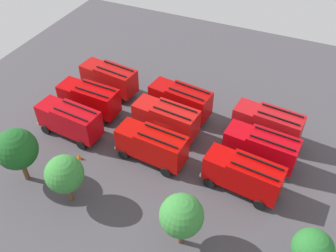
{
  "coord_description": "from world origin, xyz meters",
  "views": [
    {
      "loc": [
        -11.96,
        26.68,
        27.46
      ],
      "look_at": [
        0.0,
        0.0,
        1.4
      ],
      "focal_mm": 39.44,
      "sensor_mm": 36.0,
      "label": 1
    }
  ],
  "objects_px": {
    "fire_truck_2": "(109,78)",
    "tree_1": "(182,216)",
    "fire_truck_3": "(261,147)",
    "traffic_cone_1": "(79,157)",
    "tree_3": "(17,149)",
    "firefighter_0": "(248,111)",
    "fire_truck_7": "(152,145)",
    "fire_truck_0": "(268,123)",
    "tree_0": "(313,249)",
    "fire_truck_8": "(70,120)",
    "fire_truck_1": "(180,100)",
    "fire_truck_5": "(89,98)",
    "fire_truck_6": "(243,174)",
    "traffic_cone_0": "(179,94)",
    "fire_truck_4": "(166,119)",
    "tree_2": "(64,174)",
    "firefighter_1": "(63,88)"
  },
  "relations": [
    {
      "from": "fire_truck_3",
      "to": "fire_truck_4",
      "type": "distance_m",
      "value": 10.16
    },
    {
      "from": "fire_truck_4",
      "to": "fire_truck_6",
      "type": "distance_m",
      "value": 10.39
    },
    {
      "from": "fire_truck_0",
      "to": "fire_truck_8",
      "type": "distance_m",
      "value": 20.75
    },
    {
      "from": "fire_truck_1",
      "to": "firefighter_1",
      "type": "relative_size",
      "value": 4.43
    },
    {
      "from": "tree_0",
      "to": "traffic_cone_0",
      "type": "bearing_deg",
      "value": -43.96
    },
    {
      "from": "firefighter_1",
      "to": "fire_truck_5",
      "type": "bearing_deg",
      "value": 123.95
    },
    {
      "from": "fire_truck_8",
      "to": "tree_0",
      "type": "bearing_deg",
      "value": 172.33
    },
    {
      "from": "tree_0",
      "to": "fire_truck_0",
      "type": "bearing_deg",
      "value": -65.65
    },
    {
      "from": "fire_truck_5",
      "to": "tree_3",
      "type": "height_order",
      "value": "tree_3"
    },
    {
      "from": "fire_truck_2",
      "to": "tree_3",
      "type": "bearing_deg",
      "value": 96.19
    },
    {
      "from": "firefighter_1",
      "to": "tree_1",
      "type": "relative_size",
      "value": 0.31
    },
    {
      "from": "firefighter_0",
      "to": "firefighter_1",
      "type": "bearing_deg",
      "value": 0.79
    },
    {
      "from": "fire_truck_0",
      "to": "fire_truck_5",
      "type": "relative_size",
      "value": 1.02
    },
    {
      "from": "fire_truck_1",
      "to": "fire_truck_8",
      "type": "xyz_separation_m",
      "value": [
        9.33,
        7.94,
        0.0
      ]
    },
    {
      "from": "fire_truck_3",
      "to": "fire_truck_5",
      "type": "relative_size",
      "value": 1.01
    },
    {
      "from": "fire_truck_3",
      "to": "traffic_cone_1",
      "type": "height_order",
      "value": "fire_truck_3"
    },
    {
      "from": "fire_truck_0",
      "to": "traffic_cone_1",
      "type": "distance_m",
      "value": 19.7
    },
    {
      "from": "fire_truck_1",
      "to": "fire_truck_6",
      "type": "bearing_deg",
      "value": 147.83
    },
    {
      "from": "firefighter_1",
      "to": "tree_1",
      "type": "distance_m",
      "value": 24.8
    },
    {
      "from": "fire_truck_8",
      "to": "tree_2",
      "type": "distance_m",
      "value": 8.92
    },
    {
      "from": "tree_0",
      "to": "traffic_cone_0",
      "type": "height_order",
      "value": "tree_0"
    },
    {
      "from": "fire_truck_2",
      "to": "tree_1",
      "type": "bearing_deg",
      "value": 142.54
    },
    {
      "from": "fire_truck_6",
      "to": "fire_truck_7",
      "type": "distance_m",
      "value": 9.17
    },
    {
      "from": "tree_1",
      "to": "traffic_cone_0",
      "type": "relative_size",
      "value": 8.3
    },
    {
      "from": "fire_truck_2",
      "to": "fire_truck_3",
      "type": "xyz_separation_m",
      "value": [
        -19.55,
        4.17,
        0.0
      ]
    },
    {
      "from": "fire_truck_3",
      "to": "fire_truck_4",
      "type": "height_order",
      "value": "same"
    },
    {
      "from": "fire_truck_7",
      "to": "traffic_cone_0",
      "type": "relative_size",
      "value": 11.31
    },
    {
      "from": "fire_truck_2",
      "to": "fire_truck_7",
      "type": "xyz_separation_m",
      "value": [
        -9.74,
        8.21,
        0.0
      ]
    },
    {
      "from": "tree_0",
      "to": "traffic_cone_1",
      "type": "distance_m",
      "value": 22.95
    },
    {
      "from": "fire_truck_6",
      "to": "tree_1",
      "type": "distance_m",
      "value": 8.06
    },
    {
      "from": "fire_truck_3",
      "to": "fire_truck_5",
      "type": "bearing_deg",
      "value": 5.67
    },
    {
      "from": "fire_truck_7",
      "to": "firefighter_0",
      "type": "relative_size",
      "value": 4.51
    },
    {
      "from": "tree_0",
      "to": "traffic_cone_1",
      "type": "xyz_separation_m",
      "value": [
        22.59,
        -2.88,
        -2.84
      ]
    },
    {
      "from": "tree_1",
      "to": "fire_truck_5",
      "type": "bearing_deg",
      "value": -35.09
    },
    {
      "from": "fire_truck_4",
      "to": "tree_2",
      "type": "bearing_deg",
      "value": 75.21
    },
    {
      "from": "traffic_cone_1",
      "to": "tree_3",
      "type": "bearing_deg",
      "value": 53.6
    },
    {
      "from": "fire_truck_3",
      "to": "firefighter_0",
      "type": "bearing_deg",
      "value": -61.08
    },
    {
      "from": "fire_truck_7",
      "to": "fire_truck_0",
      "type": "bearing_deg",
      "value": -136.53
    },
    {
      "from": "fire_truck_0",
      "to": "tree_3",
      "type": "bearing_deg",
      "value": 43.42
    },
    {
      "from": "fire_truck_2",
      "to": "tree_1",
      "type": "height_order",
      "value": "tree_1"
    },
    {
      "from": "fire_truck_8",
      "to": "tree_3",
      "type": "height_order",
      "value": "tree_3"
    },
    {
      "from": "firefighter_0",
      "to": "tree_1",
      "type": "distance_m",
      "value": 18.09
    },
    {
      "from": "fire_truck_4",
      "to": "tree_3",
      "type": "xyz_separation_m",
      "value": [
        9.59,
        11.26,
        1.82
      ]
    },
    {
      "from": "fire_truck_1",
      "to": "fire_truck_7",
      "type": "height_order",
      "value": "same"
    },
    {
      "from": "tree_3",
      "to": "traffic_cone_0",
      "type": "relative_size",
      "value": 9.07
    },
    {
      "from": "traffic_cone_0",
      "to": "fire_truck_0",
      "type": "bearing_deg",
      "value": 163.97
    },
    {
      "from": "fire_truck_3",
      "to": "firefighter_1",
      "type": "xyz_separation_m",
      "value": [
        24.65,
        -1.54,
        -1.21
      ]
    },
    {
      "from": "tree_1",
      "to": "traffic_cone_0",
      "type": "xyz_separation_m",
      "value": [
        7.84,
        -18.37,
        -3.31
      ]
    },
    {
      "from": "fire_truck_8",
      "to": "traffic_cone_0",
      "type": "bearing_deg",
      "value": -120.25
    },
    {
      "from": "traffic_cone_0",
      "to": "traffic_cone_1",
      "type": "relative_size",
      "value": 0.98
    }
  ]
}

